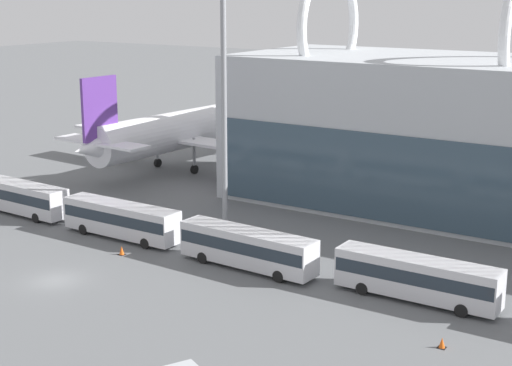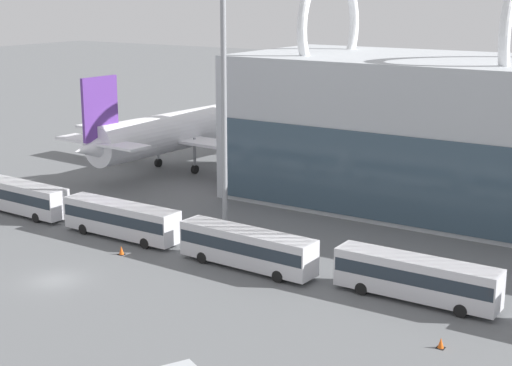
{
  "view_description": "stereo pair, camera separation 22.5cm",
  "coord_description": "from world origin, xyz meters",
  "px_view_note": "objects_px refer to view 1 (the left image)",
  "views": [
    {
      "loc": [
        45.86,
        -41.26,
        22.87
      ],
      "look_at": [
        4.6,
        22.78,
        4.0
      ],
      "focal_mm": 55.0,
      "sensor_mm": 36.0,
      "label": 1
    },
    {
      "loc": [
        46.05,
        -41.14,
        22.87
      ],
      "look_at": [
        4.6,
        22.78,
        4.0
      ],
      "focal_mm": 55.0,
      "sensor_mm": 36.0,
      "label": 2
    }
  ],
  "objects_px": {
    "shuttle_bus_3": "(417,276)",
    "traffic_cone_1": "(442,343)",
    "shuttle_bus_2": "(248,246)",
    "traffic_cone_2": "(122,251)",
    "floodlight_mast": "(223,11)",
    "shuttle_bus_0": "(20,196)",
    "shuttle_bus_1": "(121,218)",
    "airliner_at_gate_near": "(180,130)"
  },
  "relations": [
    {
      "from": "shuttle_bus_0",
      "to": "shuttle_bus_2",
      "type": "bearing_deg",
      "value": 0.72
    },
    {
      "from": "shuttle_bus_0",
      "to": "shuttle_bus_2",
      "type": "distance_m",
      "value": 29.11
    },
    {
      "from": "floodlight_mast",
      "to": "traffic_cone_1",
      "type": "height_order",
      "value": "floodlight_mast"
    },
    {
      "from": "shuttle_bus_2",
      "to": "traffic_cone_2",
      "type": "distance_m",
      "value": 11.85
    },
    {
      "from": "shuttle_bus_2",
      "to": "shuttle_bus_3",
      "type": "relative_size",
      "value": 1.01
    },
    {
      "from": "airliner_at_gate_near",
      "to": "floodlight_mast",
      "type": "height_order",
      "value": "floodlight_mast"
    },
    {
      "from": "traffic_cone_2",
      "to": "traffic_cone_1",
      "type": "bearing_deg",
      "value": -4.86
    },
    {
      "from": "shuttle_bus_2",
      "to": "floodlight_mast",
      "type": "relative_size",
      "value": 0.4
    },
    {
      "from": "floodlight_mast",
      "to": "traffic_cone_1",
      "type": "distance_m",
      "value": 37.31
    },
    {
      "from": "shuttle_bus_1",
      "to": "shuttle_bus_3",
      "type": "bearing_deg",
      "value": 1.74
    },
    {
      "from": "shuttle_bus_3",
      "to": "traffic_cone_1",
      "type": "relative_size",
      "value": 17.21
    },
    {
      "from": "shuttle_bus_2",
      "to": "traffic_cone_2",
      "type": "relative_size",
      "value": 16.29
    },
    {
      "from": "floodlight_mast",
      "to": "traffic_cone_1",
      "type": "relative_size",
      "value": 43.25
    },
    {
      "from": "shuttle_bus_2",
      "to": "airliner_at_gate_near",
      "type": "bearing_deg",
      "value": 138.99
    },
    {
      "from": "airliner_at_gate_near",
      "to": "shuttle_bus_2",
      "type": "distance_m",
      "value": 38.92
    },
    {
      "from": "traffic_cone_1",
      "to": "traffic_cone_2",
      "type": "height_order",
      "value": "traffic_cone_2"
    },
    {
      "from": "shuttle_bus_3",
      "to": "floodlight_mast",
      "type": "relative_size",
      "value": 0.4
    },
    {
      "from": "airliner_at_gate_near",
      "to": "shuttle_bus_1",
      "type": "height_order",
      "value": "airliner_at_gate_near"
    },
    {
      "from": "airliner_at_gate_near",
      "to": "shuttle_bus_3",
      "type": "distance_m",
      "value": 49.88
    },
    {
      "from": "shuttle_bus_1",
      "to": "floodlight_mast",
      "type": "xyz_separation_m",
      "value": [
        6.01,
        8.4,
        18.91
      ]
    },
    {
      "from": "airliner_at_gate_near",
      "to": "shuttle_bus_3",
      "type": "xyz_separation_m",
      "value": [
        42.66,
        -25.66,
        -3.14
      ]
    },
    {
      "from": "shuttle_bus_0",
      "to": "floodlight_mast",
      "type": "distance_m",
      "value": 29.05
    },
    {
      "from": "airliner_at_gate_near",
      "to": "floodlight_mast",
      "type": "relative_size",
      "value": 1.14
    },
    {
      "from": "airliner_at_gate_near",
      "to": "shuttle_bus_0",
      "type": "relative_size",
      "value": 2.84
    },
    {
      "from": "shuttle_bus_0",
      "to": "traffic_cone_2",
      "type": "height_order",
      "value": "shuttle_bus_0"
    },
    {
      "from": "shuttle_bus_1",
      "to": "shuttle_bus_2",
      "type": "height_order",
      "value": "same"
    },
    {
      "from": "airliner_at_gate_near",
      "to": "shuttle_bus_2",
      "type": "bearing_deg",
      "value": -129.46
    },
    {
      "from": "shuttle_bus_2",
      "to": "traffic_cone_1",
      "type": "relative_size",
      "value": 17.34
    },
    {
      "from": "shuttle_bus_0",
      "to": "shuttle_bus_1",
      "type": "distance_m",
      "value": 14.55
    },
    {
      "from": "shuttle_bus_3",
      "to": "floodlight_mast",
      "type": "distance_m",
      "value": 30.85
    },
    {
      "from": "traffic_cone_1",
      "to": "floodlight_mast",
      "type": "bearing_deg",
      "value": 152.13
    },
    {
      "from": "shuttle_bus_1",
      "to": "shuttle_bus_2",
      "type": "relative_size",
      "value": 0.99
    },
    {
      "from": "shuttle_bus_0",
      "to": "airliner_at_gate_near",
      "type": "bearing_deg",
      "value": 90.37
    },
    {
      "from": "shuttle_bus_1",
      "to": "shuttle_bus_3",
      "type": "relative_size",
      "value": 1.0
    },
    {
      "from": "shuttle_bus_3",
      "to": "shuttle_bus_2",
      "type": "bearing_deg",
      "value": -175.65
    },
    {
      "from": "shuttle_bus_0",
      "to": "traffic_cone_1",
      "type": "relative_size",
      "value": 17.34
    },
    {
      "from": "shuttle_bus_1",
      "to": "traffic_cone_1",
      "type": "xyz_separation_m",
      "value": [
        33.56,
        -6.17,
        -1.61
      ]
    },
    {
      "from": "shuttle_bus_1",
      "to": "traffic_cone_1",
      "type": "bearing_deg",
      "value": -9.77
    },
    {
      "from": "airliner_at_gate_near",
      "to": "floodlight_mast",
      "type": "xyz_separation_m",
      "value": [
        19.59,
        -17.82,
        15.77
      ]
    },
    {
      "from": "shuttle_bus_0",
      "to": "shuttle_bus_1",
      "type": "height_order",
      "value": "same"
    },
    {
      "from": "shuttle_bus_2",
      "to": "shuttle_bus_0",
      "type": "bearing_deg",
      "value": -179.29
    },
    {
      "from": "airliner_at_gate_near",
      "to": "shuttle_bus_0",
      "type": "distance_m",
      "value": 26.01
    }
  ]
}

